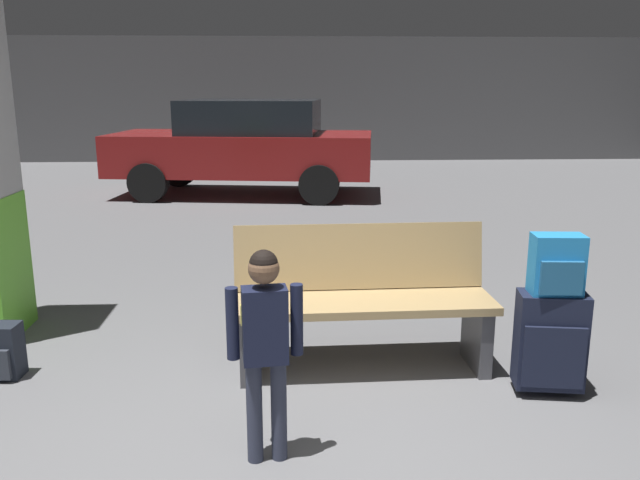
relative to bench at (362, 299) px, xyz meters
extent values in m
cube|color=slate|center=(-0.53, 2.60, -0.49)|extent=(18.00, 18.00, 0.10)
cube|color=#565658|center=(-0.53, 11.46, 0.96)|extent=(18.00, 0.12, 2.80)
cube|color=tan|center=(0.00, -0.08, 0.00)|extent=(1.61, 0.49, 0.05)
cube|color=tan|center=(-0.01, 0.17, 0.23)|extent=(1.60, 0.16, 0.42)
cube|color=#4C4C51|center=(-0.72, -0.10, -0.23)|extent=(0.09, 0.40, 0.41)
cube|color=#4C4C51|center=(0.72, -0.05, -0.23)|extent=(0.09, 0.40, 0.41)
cube|color=#191E33|center=(1.03, -0.43, -0.12)|extent=(0.40, 0.25, 0.56)
cube|color=#191E33|center=(1.02, -0.54, -0.18)|extent=(0.34, 0.07, 0.36)
cube|color=#A5A5AA|center=(1.05, -0.35, 0.15)|extent=(0.14, 0.04, 0.02)
cylinder|color=black|center=(0.89, -0.32, -0.42)|extent=(0.02, 0.05, 0.04)
cylinder|color=black|center=(1.20, -0.37, -0.42)|extent=(0.02, 0.05, 0.04)
cube|color=#268CD8|center=(1.03, -0.43, 0.33)|extent=(0.29, 0.18, 0.34)
cube|color=#23608E|center=(1.03, -0.52, 0.28)|extent=(0.23, 0.05, 0.19)
cylinder|color=black|center=(1.03, -0.43, 0.49)|extent=(0.06, 0.03, 0.02)
cylinder|color=#33384C|center=(-0.51, -1.04, -0.19)|extent=(0.08, 0.08, 0.50)
cylinder|color=#33384C|center=(-0.63, -1.05, -0.19)|extent=(0.08, 0.08, 0.50)
cube|color=#191E38|center=(-0.57, -1.04, 0.24)|extent=(0.22, 0.15, 0.36)
cylinder|color=#191E38|center=(-0.42, -1.03, 0.26)|extent=(0.06, 0.06, 0.34)
cylinder|color=#191E38|center=(-0.71, -1.06, 0.26)|extent=(0.06, 0.06, 0.34)
sphere|color=brown|center=(-0.57, -1.04, 0.51)|extent=(0.14, 0.14, 0.14)
sphere|color=black|center=(-0.57, -1.04, 0.53)|extent=(0.13, 0.13, 0.13)
cylinder|color=#E5D84C|center=(-0.65, -0.95, 0.26)|extent=(0.06, 0.06, 0.10)
cylinder|color=red|center=(-0.65, -0.95, 0.33)|extent=(0.01, 0.01, 0.06)
cube|color=maroon|center=(-1.18, 6.66, 0.23)|extent=(4.29, 2.22, 0.64)
cube|color=black|center=(-1.04, 6.64, 0.81)|extent=(2.28, 1.80, 0.52)
cylinder|color=black|center=(-2.58, 6.03, -0.14)|extent=(0.62, 0.28, 0.60)
cylinder|color=black|center=(-2.37, 7.62, -0.14)|extent=(0.62, 0.28, 0.60)
cylinder|color=black|center=(0.00, 5.69, -0.14)|extent=(0.62, 0.28, 0.60)
cylinder|color=black|center=(0.21, 7.28, -0.14)|extent=(0.62, 0.28, 0.60)
camera|label=1|loc=(-0.45, -3.84, 1.31)|focal=36.48mm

